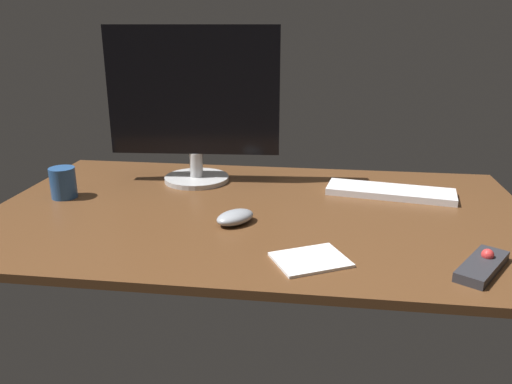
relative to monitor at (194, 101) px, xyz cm
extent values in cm
cube|color=brown|center=(22.32, -23.00, -25.81)|extent=(140.00, 84.00, 2.00)
cylinder|color=#BDBDBD|center=(0.00, 0.00, -24.08)|extent=(19.85, 19.85, 1.46)
cylinder|color=#BDBDBD|center=(0.00, 0.00, -19.59)|extent=(3.96, 3.96, 7.53)
cube|color=black|center=(0.00, 0.00, 2.79)|extent=(50.84, 6.75, 37.23)
cube|color=white|center=(57.98, -5.88, -23.86)|extent=(36.75, 16.83, 1.90)
ellipsoid|color=#999EA5|center=(17.91, -33.14, -23.17)|extent=(11.56, 12.09, 3.30)
cube|color=#2D2D33|center=(70.48, -50.98, -23.83)|extent=(13.81, 17.21, 1.97)
sphere|color=red|center=(72.01, -48.60, -22.42)|extent=(2.46, 2.46, 2.46)
cylinder|color=#28518C|center=(-32.97, -20.29, -20.51)|extent=(7.06, 7.06, 8.60)
cube|color=white|center=(36.80, -51.32, -24.50)|extent=(18.06, 16.78, 0.63)
camera|label=1|loc=(38.22, -145.47, 21.51)|focal=35.30mm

